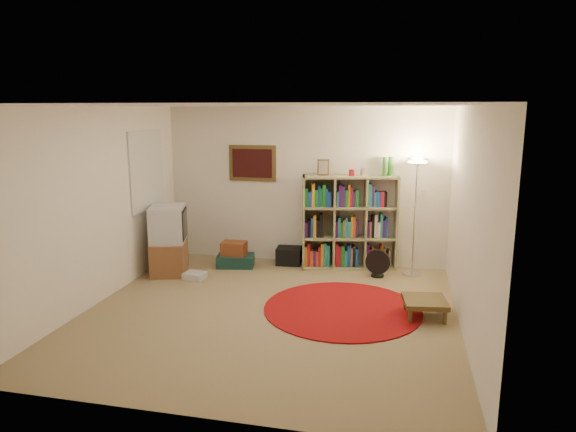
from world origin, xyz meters
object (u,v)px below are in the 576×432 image
object	(u,v)px
bookshelf	(348,223)
tv_stand	(169,241)
suitcase	(236,261)
floor_fan	(378,263)
floor_lamp	(417,178)
side_table	(425,302)

from	to	relation	value
bookshelf	tv_stand	xyz separation A→B (m)	(-2.62, -0.88, -0.21)
tv_stand	suitcase	world-z (taller)	tv_stand
floor_fan	tv_stand	size ratio (longest dim) A/B	0.40
floor_lamp	floor_fan	xyz separation A→B (m)	(-0.51, -0.22, -1.26)
floor_lamp	suitcase	world-z (taller)	floor_lamp
floor_fan	suitcase	xyz separation A→B (m)	(-2.23, 0.05, -0.12)
suitcase	floor_fan	bearing A→B (deg)	-11.94
suitcase	side_table	xyz separation A→B (m)	(2.86, -1.46, 0.10)
floor_lamp	side_table	size ratio (longest dim) A/B	3.15
tv_stand	side_table	size ratio (longest dim) A/B	1.84
suitcase	floor_lamp	bearing A→B (deg)	-7.17
floor_fan	bookshelf	bearing A→B (deg)	142.73
floor_lamp	floor_fan	world-z (taller)	floor_lamp
bookshelf	side_table	bearing A→B (deg)	-69.98
suitcase	side_table	size ratio (longest dim) A/B	1.12
suitcase	side_table	bearing A→B (deg)	-37.79
bookshelf	floor_fan	size ratio (longest dim) A/B	4.18
bookshelf	floor_lamp	bearing A→B (deg)	-22.68
tv_stand	side_table	bearing A→B (deg)	-30.98
side_table	suitcase	bearing A→B (deg)	152.89
tv_stand	side_table	distance (m)	3.88
floor_lamp	side_table	world-z (taller)	floor_lamp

